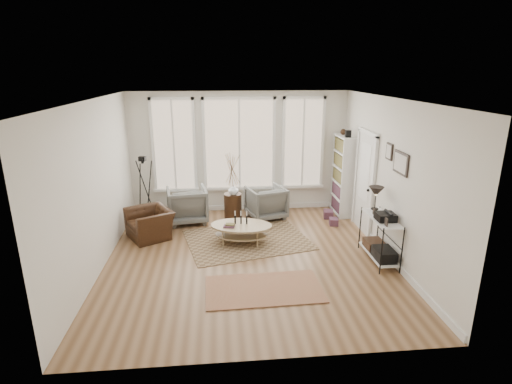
{
  "coord_description": "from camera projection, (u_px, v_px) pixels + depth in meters",
  "views": [
    {
      "loc": [
        -0.5,
        -6.75,
        3.37
      ],
      "look_at": [
        0.2,
        0.6,
        1.1
      ],
      "focal_mm": 28.0,
      "sensor_mm": 36.0,
      "label": 1
    }
  ],
  "objects": [
    {
      "name": "rug_runner",
      "position": [
        264.0,
        289.0,
        6.39
      ],
      "size": [
        1.88,
        1.08,
        0.01
      ],
      "primitive_type": "cube",
      "rotation": [
        0.0,
        0.0,
        0.03
      ],
      "color": "maroon",
      "rests_on": "ground"
    },
    {
      "name": "room",
      "position": [
        249.0,
        184.0,
        7.07
      ],
      "size": [
        5.5,
        5.54,
        2.9
      ],
      "color": "#8C6644",
      "rests_on": "ground"
    },
    {
      "name": "low_shelf",
      "position": [
        380.0,
        234.0,
        7.24
      ],
      "size": [
        0.38,
        1.08,
        1.3
      ],
      "color": "white",
      "rests_on": "ground"
    },
    {
      "name": "armchair_left",
      "position": [
        187.0,
        205.0,
        9.13
      ],
      "size": [
        1.0,
        1.02,
        0.81
      ],
      "primitive_type": "imported",
      "rotation": [
        0.0,
        0.0,
        3.3
      ],
      "color": "slate",
      "rests_on": "ground"
    },
    {
      "name": "door",
      "position": [
        365.0,
        180.0,
        8.45
      ],
      "size": [
        0.09,
        1.06,
        2.22
      ],
      "color": "silver",
      "rests_on": "ground"
    },
    {
      "name": "rug_main",
      "position": [
        247.0,
        240.0,
        8.24
      ],
      "size": [
        2.75,
        2.31,
        0.01
      ],
      "primitive_type": "cube",
      "rotation": [
        0.0,
        0.0,
        0.23
      ],
      "color": "brown",
      "rests_on": "ground"
    },
    {
      "name": "tripod_camera",
      "position": [
        145.0,
        191.0,
        9.2
      ],
      "size": [
        0.53,
        0.53,
        1.5
      ],
      "color": "black",
      "rests_on": "ground"
    },
    {
      "name": "coffee_table",
      "position": [
        241.0,
        229.0,
        8.02
      ],
      "size": [
        1.35,
        0.99,
        0.57
      ],
      "color": "tan",
      "rests_on": "ground"
    },
    {
      "name": "wall_art",
      "position": [
        398.0,
        160.0,
        6.88
      ],
      "size": [
        0.04,
        0.88,
        0.44
      ],
      "color": "black",
      "rests_on": "ground"
    },
    {
      "name": "side_table",
      "position": [
        232.0,
        185.0,
        9.18
      ],
      "size": [
        0.41,
        0.41,
        1.71
      ],
      "color": "#361F11",
      "rests_on": "ground"
    },
    {
      "name": "vase",
      "position": [
        233.0,
        190.0,
        9.14
      ],
      "size": [
        0.23,
        0.23,
        0.24
      ],
      "primitive_type": "imported",
      "rotation": [
        0.0,
        0.0,
        -0.0
      ],
      "color": "silver",
      "rests_on": "side_table"
    },
    {
      "name": "book_stack_near",
      "position": [
        328.0,
        214.0,
        9.45
      ],
      "size": [
        0.27,
        0.31,
        0.18
      ],
      "primitive_type": "cube",
      "rotation": [
        0.0,
        0.0,
        -0.2
      ],
      "color": "maroon",
      "rests_on": "ground"
    },
    {
      "name": "accent_chair",
      "position": [
        150.0,
        223.0,
        8.32
      ],
      "size": [
        1.2,
        1.15,
        0.6
      ],
      "primitive_type": "imported",
      "rotation": [
        0.0,
        0.0,
        -1.05
      ],
      "color": "#361F11",
      "rests_on": "ground"
    },
    {
      "name": "bay_window",
      "position": [
        239.0,
        146.0,
        9.57
      ],
      "size": [
        4.14,
        0.12,
        2.24
      ],
      "color": "#DEB689",
      "rests_on": "ground"
    },
    {
      "name": "armchair_right",
      "position": [
        266.0,
        202.0,
        9.37
      ],
      "size": [
        1.02,
        1.04,
        0.76
      ],
      "primitive_type": "imported",
      "rotation": [
        0.0,
        0.0,
        3.44
      ],
      "color": "slate",
      "rests_on": "ground"
    },
    {
      "name": "book_stack_far",
      "position": [
        334.0,
        222.0,
        9.02
      ],
      "size": [
        0.22,
        0.27,
        0.15
      ],
      "primitive_type": "cube",
      "rotation": [
        0.0,
        0.0,
        -0.17
      ],
      "color": "maroon",
      "rests_on": "ground"
    },
    {
      "name": "bookcase",
      "position": [
        343.0,
        175.0,
        9.51
      ],
      "size": [
        0.31,
        0.85,
        2.06
      ],
      "color": "white",
      "rests_on": "ground"
    }
  ]
}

